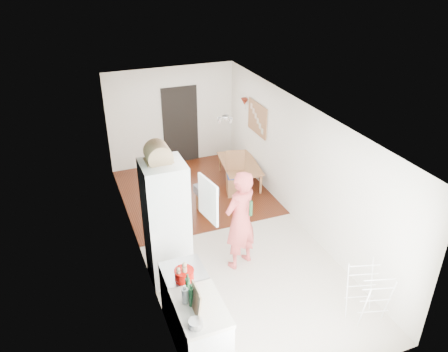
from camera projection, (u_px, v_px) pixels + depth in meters
room_shell at (223, 179)px, 7.95m from camera, size 3.20×7.00×2.50m
floor at (223, 235)px, 8.54m from camera, size 3.20×7.00×0.01m
wood_floor_overlay at (194, 191)px, 10.06m from camera, size 3.20×3.30×0.01m
sage_wall_panel at (163, 228)px, 5.51m from camera, size 0.02×3.00×1.30m
tile_splashback at (178, 298)px, 5.39m from camera, size 0.02×1.90×0.50m
doorway_recess at (180, 126)px, 11.00m from camera, size 0.90×0.04×2.00m
base_cabinet at (201, 333)px, 5.82m from camera, size 0.60×0.90×0.86m
worktop at (200, 308)px, 5.60m from camera, size 0.62×0.92×0.06m
range_cooker at (185, 296)px, 6.43m from camera, size 0.60×0.60×0.88m
cooker_top at (183, 271)px, 6.22m from camera, size 0.60×0.60×0.04m
fridge_housing at (167, 223)px, 6.98m from camera, size 0.66×0.66×2.15m
fridge_door at (208, 200)px, 6.71m from camera, size 0.14×0.56×0.70m
fridge_interior at (184, 194)px, 6.86m from camera, size 0.02×0.52×0.66m
pinboard at (257, 118)px, 9.89m from camera, size 0.03×0.90×0.70m
pinboard_frame at (257, 118)px, 9.88m from camera, size 0.00×0.94×0.74m
wall_sconce at (245, 102)px, 10.32m from camera, size 0.18×0.18×0.16m
person at (240, 212)px, 7.27m from camera, size 0.92×0.78×2.16m
dining_table at (241, 174)px, 10.36m from camera, size 0.87×1.32×0.43m
dining_chair at (236, 174)px, 9.73m from camera, size 0.51×0.51×1.00m
stool at (206, 202)px, 9.26m from camera, size 0.36×0.36×0.40m
grey_drape at (206, 190)px, 9.12m from camera, size 0.45×0.45×0.18m
drying_rack at (368, 295)px, 6.43m from camera, size 0.56×0.53×0.90m
bread_bin at (158, 155)px, 6.50m from camera, size 0.44×0.42×0.21m
red_casserole at (184, 275)px, 6.00m from camera, size 0.31×0.31×0.16m
steel_pan at (196, 324)px, 5.27m from camera, size 0.19×0.19×0.09m
held_bottle at (251, 208)px, 7.09m from camera, size 0.06×0.06×0.27m
bottle_a at (191, 297)px, 5.54m from camera, size 0.08×0.08×0.28m
bottle_b at (188, 287)px, 5.70m from camera, size 0.08×0.08×0.28m
bottle_c at (185, 296)px, 5.60m from camera, size 0.10×0.10×0.22m
pepper_mill_front at (185, 274)px, 5.95m from camera, size 0.08×0.08×0.24m
pepper_mill_back at (179, 277)px, 5.94m from camera, size 0.05×0.05×0.20m
chopping_boards at (195, 300)px, 5.44m from camera, size 0.09×0.26×0.35m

